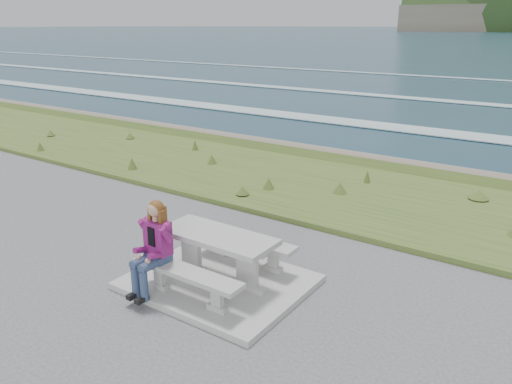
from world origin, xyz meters
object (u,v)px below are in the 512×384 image
bench_landward (187,277)px  bench_seaward (245,242)px  picnic_table (218,244)px  seated_woman (151,260)px

bench_landward → bench_seaward: 1.40m
picnic_table → bench_seaward: (0.00, 0.70, -0.23)m
picnic_table → bench_seaward: 0.74m
picnic_table → seated_woman: (-0.55, -0.83, -0.08)m
seated_woman → bench_landward: bearing=16.2°
bench_seaward → seated_woman: (-0.55, -1.53, 0.15)m
seated_woman → picnic_table: bearing=59.3°
bench_landward → seated_woman: bearing=-166.8°
picnic_table → seated_woman: seated_woman is taller
bench_landward → seated_woman: seated_woman is taller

